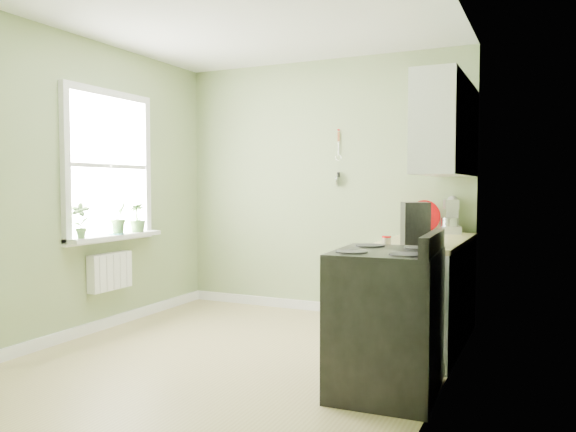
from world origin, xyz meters
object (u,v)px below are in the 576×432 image
at_px(stand_mixer, 451,217).
at_px(coffee_maker, 415,225).
at_px(kettle, 421,223).
at_px(stove, 386,321).

xyz_separation_m(stand_mixer, coffee_maker, (-0.06, -1.28, 0.01)).
relative_size(stand_mixer, kettle, 1.96).
xyz_separation_m(stove, kettle, (-0.16, 1.86, 0.52)).
distance_m(kettle, coffee_maker, 1.22).
bearing_deg(stove, coffee_maker, 86.75).
height_order(stove, kettle, kettle).
distance_m(stand_mixer, coffee_maker, 1.28).
relative_size(stove, stand_mixer, 2.99).
distance_m(stove, stand_mixer, 2.02).
bearing_deg(kettle, stove, -84.95).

